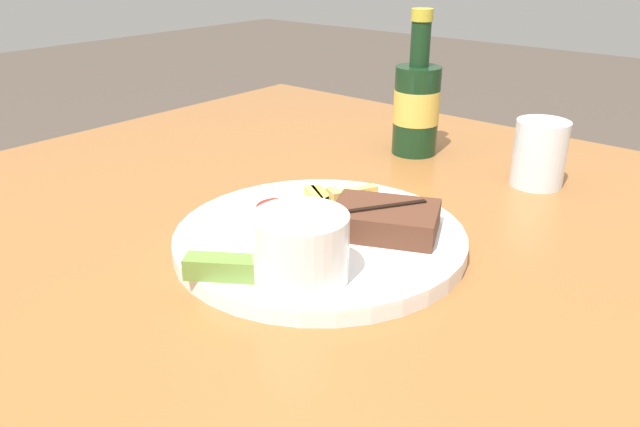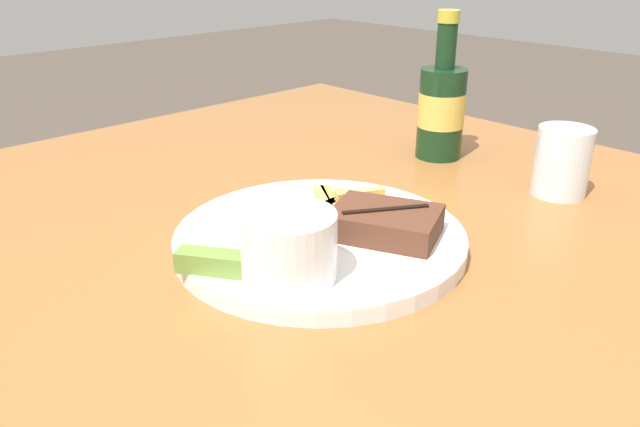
{
  "view_description": "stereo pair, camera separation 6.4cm",
  "coord_description": "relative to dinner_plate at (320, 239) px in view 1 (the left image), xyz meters",
  "views": [
    {
      "loc": [
        0.38,
        -0.45,
        1.03
      ],
      "look_at": [
        0.0,
        0.0,
        0.77
      ],
      "focal_mm": 35.0,
      "sensor_mm": 36.0,
      "label": 1
    },
    {
      "loc": [
        0.43,
        -0.41,
        1.03
      ],
      "look_at": [
        0.0,
        0.0,
        0.77
      ],
      "focal_mm": 35.0,
      "sensor_mm": 36.0,
      "label": 2
    }
  ],
  "objects": [
    {
      "name": "dining_table",
      "position": [
        0.0,
        0.0,
        -0.09
      ],
      "size": [
        1.17,
        1.12,
        0.73
      ],
      "color": "#935B2D",
      "rests_on": "ground_plane"
    },
    {
      "name": "dinner_plate",
      "position": [
        0.0,
        0.0,
        0.0
      ],
      "size": [
        0.31,
        0.31,
        0.02
      ],
      "color": "white",
      "rests_on": "dining_table"
    },
    {
      "name": "steak_portion",
      "position": [
        0.05,
        0.04,
        0.02
      ],
      "size": [
        0.13,
        0.12,
        0.03
      ],
      "color": "#512D1E",
      "rests_on": "dinner_plate"
    },
    {
      "name": "fries_pile",
      "position": [
        -0.03,
        0.05,
        0.02
      ],
      "size": [
        0.11,
        0.13,
        0.02
      ],
      "color": "gold",
      "rests_on": "dinner_plate"
    },
    {
      "name": "coleslaw_cup",
      "position": [
        0.05,
        -0.09,
        0.04
      ],
      "size": [
        0.09,
        0.09,
        0.06
      ],
      "color": "white",
      "rests_on": "dinner_plate"
    },
    {
      "name": "dipping_sauce_cup",
      "position": [
        -0.03,
        -0.03,
        0.03
      ],
      "size": [
        0.05,
        0.05,
        0.03
      ],
      "color": "silver",
      "rests_on": "dinner_plate"
    },
    {
      "name": "pickle_spear",
      "position": [
        -0.0,
        -0.13,
        0.02
      ],
      "size": [
        0.08,
        0.06,
        0.02
      ],
      "color": "olive",
      "rests_on": "dinner_plate"
    },
    {
      "name": "fork_utensil",
      "position": [
        -0.07,
        0.03,
        0.01
      ],
      "size": [
        0.13,
        0.07,
        0.0
      ],
      "rotation": [
        0.0,
        0.0,
        5.84
      ],
      "color": "#B7B7BC",
      "rests_on": "dinner_plate"
    },
    {
      "name": "knife_utensil",
      "position": [
        0.01,
        0.04,
        0.01
      ],
      "size": [
        0.09,
        0.15,
        0.01
      ],
      "rotation": [
        0.0,
        0.0,
        1.08
      ],
      "color": "#B7B7BC",
      "rests_on": "dinner_plate"
    },
    {
      "name": "beer_bottle",
      "position": [
        -0.09,
        0.33,
        0.07
      ],
      "size": [
        0.07,
        0.07,
        0.21
      ],
      "color": "#143319",
      "rests_on": "dining_table"
    },
    {
      "name": "drinking_glass",
      "position": [
        0.1,
        0.32,
        0.03
      ],
      "size": [
        0.07,
        0.07,
        0.09
      ],
      "color": "silver",
      "rests_on": "dining_table"
    }
  ]
}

